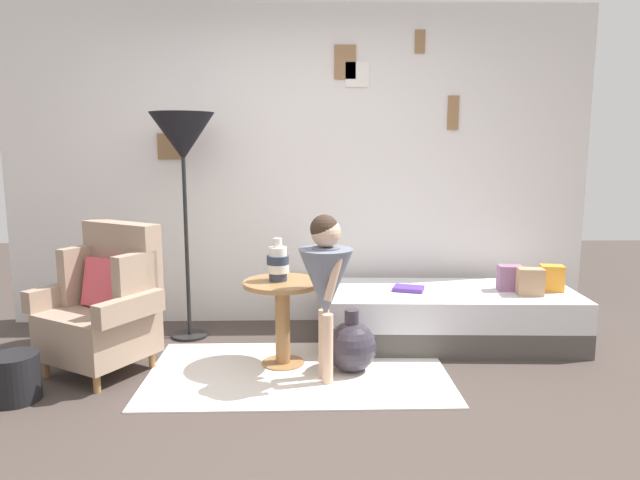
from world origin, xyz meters
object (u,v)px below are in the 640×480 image
vase_striped (278,263)px  person_child (326,277)px  floor_lamp (183,142)px  side_table (282,307)px  magazine_basket (15,378)px  daybed (447,316)px  demijohn_near (351,346)px  book_on_daybed (409,289)px  armchair (106,305)px

vase_striped → person_child: 0.43m
floor_lamp → person_child: (1.03, -0.90, -0.83)m
side_table → magazine_basket: 1.65m
daybed → vase_striped: vase_striped is taller
person_child → demijohn_near: person_child is taller
floor_lamp → demijohn_near: floor_lamp is taller
floor_lamp → magazine_basket: floor_lamp is taller
daybed → book_on_daybed: bearing=-178.2°
daybed → magazine_basket: 2.94m
armchair → floor_lamp: (0.41, 0.65, 1.06)m
vase_striped → armchair: bearing=-177.0°
demijohn_near → armchair: bearing=177.1°
floor_lamp → book_on_daybed: floor_lamp is taller
person_child → book_on_daybed: bearing=48.3°
person_child → magazine_basket: size_ratio=3.80×
armchair → vase_striped: (1.13, 0.06, 0.26)m
armchair → magazine_basket: 0.68m
daybed → floor_lamp: (-1.98, 0.16, 1.30)m
book_on_daybed → demijohn_near: size_ratio=0.53×
floor_lamp → demijohn_near: bearing=-31.4°
person_child → demijohn_near: bearing=42.8°
vase_striped → book_on_daybed: (0.96, 0.43, -0.29)m
book_on_daybed → demijohn_near: 0.78m
side_table → floor_lamp: size_ratio=0.34×
magazine_basket → side_table: bearing=18.6°
daybed → magazine_basket: bearing=-160.7°
daybed → person_child: size_ratio=1.82×
vase_striped → magazine_basket: bearing=-160.5°
person_child → demijohn_near: (0.18, 0.16, -0.50)m
daybed → book_on_daybed: (-0.30, -0.01, 0.22)m
floor_lamp → book_on_daybed: size_ratio=7.81×
demijohn_near → vase_striped: bearing=163.9°
daybed → side_table: size_ratio=3.31×
vase_striped → floor_lamp: floor_lamp is taller
daybed → demijohn_near: bearing=-143.4°
demijohn_near → book_on_daybed: bearing=50.1°
daybed → demijohn_near: size_ratio=4.62×
person_child → book_on_daybed: person_child is taller
demijohn_near → magazine_basket: 2.04m
side_table → demijohn_near: 0.53m
daybed → demijohn_near: 0.96m
floor_lamp → armchair: bearing=-122.0°
daybed → book_on_daybed: size_ratio=8.79×
armchair → person_child: person_child is taller
daybed → magazine_basket: size_ratio=6.91×
magazine_basket → armchair: bearing=51.4°
demijohn_near → magazine_basket: size_ratio=1.49×
side_table → book_on_daybed: side_table is taller
armchair → demijohn_near: size_ratio=2.32×
book_on_daybed → demijohn_near: book_on_daybed is taller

